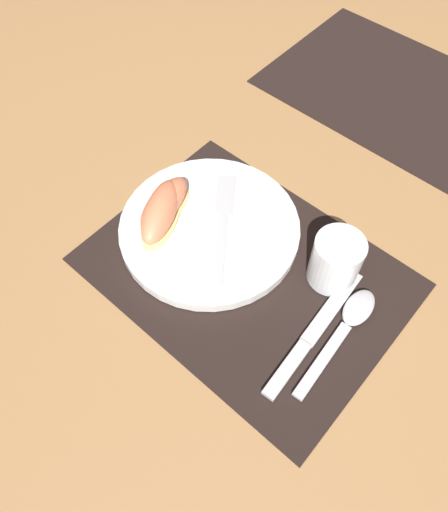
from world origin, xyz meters
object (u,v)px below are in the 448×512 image
object	(u,v)px
juice_glass	(335,263)
plate	(210,229)
citrus_wedge_1	(161,213)
fork	(223,220)
spoon	(349,321)
citrus_wedge_0	(164,204)
knife	(313,334)

from	to	relation	value
juice_glass	plate	bearing A→B (deg)	-162.44
citrus_wedge_1	juice_glass	bearing A→B (deg)	22.05
plate	juice_glass	xyz separation A→B (m)	(0.17, 0.05, 0.02)
fork	spoon	bearing A→B (deg)	-1.44
citrus_wedge_0	citrus_wedge_1	size ratio (longest dim) A/B	0.93
knife	spoon	world-z (taller)	spoon
spoon	citrus_wedge_0	distance (m)	0.29
juice_glass	knife	xyz separation A→B (m)	(0.03, -0.09, -0.03)
fork	citrus_wedge_0	xyz separation A→B (m)	(-0.07, -0.04, 0.01)
knife	fork	bearing A→B (deg)	165.53
plate	knife	xyz separation A→B (m)	(0.20, -0.03, -0.01)
citrus_wedge_0	spoon	bearing A→B (deg)	6.74
spoon	fork	distance (m)	0.22
spoon	fork	xyz separation A→B (m)	(-0.22, 0.01, 0.01)
plate	citrus_wedge_0	size ratio (longest dim) A/B	2.21
plate	knife	distance (m)	0.20
juice_glass	spoon	xyz separation A→B (m)	(0.06, -0.04, -0.03)
knife	spoon	size ratio (longest dim) A/B	1.20
plate	citrus_wedge_0	world-z (taller)	citrus_wedge_0
spoon	fork	world-z (taller)	fork
plate	fork	bearing A→B (deg)	60.66
fork	citrus_wedge_0	size ratio (longest dim) A/B	1.45
plate	fork	world-z (taller)	fork
juice_glass	citrus_wedge_1	bearing A→B (deg)	-157.95
knife	spoon	bearing A→B (deg)	60.91
juice_glass	citrus_wedge_0	bearing A→B (deg)	-161.92
spoon	citrus_wedge_0	size ratio (longest dim) A/B	1.53
knife	juice_glass	bearing A→B (deg)	110.59
plate	spoon	xyz separation A→B (m)	(0.23, 0.01, -0.00)
spoon	citrus_wedge_1	distance (m)	0.29
knife	plate	bearing A→B (deg)	170.88
juice_glass	citrus_wedge_0	world-z (taller)	juice_glass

